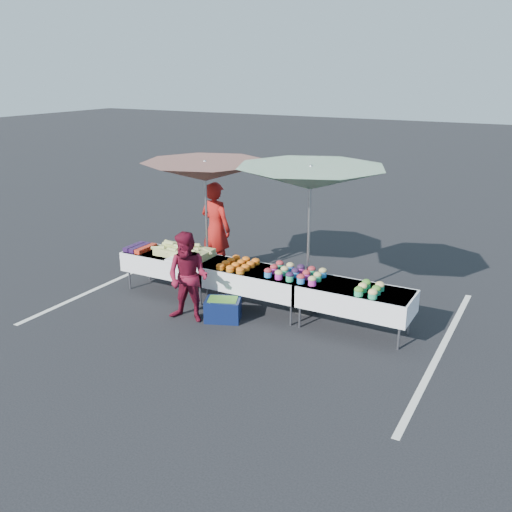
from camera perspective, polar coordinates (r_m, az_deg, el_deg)
The scene contains 17 objects.
ground at distance 10.15m, azimuth 0.00°, elevation -5.37°, with size 80.00×80.00×0.00m, color black.
stripe_left at distance 11.91m, azimuth -13.64°, elevation -2.25°, with size 0.10×5.00×0.00m, color silver.
stripe_right at distance 9.20m, azimuth 17.99°, elevation -8.94°, with size 0.10×5.00×0.00m, color silver.
table_left at distance 10.86m, azimuth -8.36°, elevation -0.66°, with size 1.86×0.81×0.75m.
table_center at distance 9.93m, azimuth 0.00°, elevation -2.29°, with size 1.86×0.81×0.75m.
table_right at distance 9.26m, azimuth 9.84°, elevation -4.13°, with size 1.86×0.81×0.75m.
berry_punnets at distance 11.18m, azimuth -11.51°, elevation 0.83°, with size 0.40×0.54×0.08m.
corn_pile at distance 10.67m, azimuth -7.24°, elevation 0.50°, with size 1.16×0.57×0.26m.
plastic_bags at distance 10.40m, azimuth -8.07°, elevation -0.39°, with size 0.30×0.25×0.05m, color white.
carrot_bowls at distance 10.01m, azimuth -1.78°, elevation -0.80°, with size 0.55×0.69×0.11m.
potato_cups at distance 9.53m, azimuth 3.96°, elevation -1.65°, with size 0.94×0.58×0.16m.
bean_baskets at distance 9.01m, azimuth 11.27°, elevation -3.22°, with size 0.36×0.50×0.15m.
vendor at distance 11.67m, azimuth -4.04°, elevation 2.77°, with size 0.70×0.46×1.92m, color #A41712.
customer at distance 9.52m, azimuth -6.82°, elevation -2.14°, with size 0.75×0.58×1.54m, color maroon.
umbrella_left at distance 10.79m, azimuth -5.11°, elevation 8.34°, with size 2.60×2.60×2.45m.
umbrella_right at distance 9.47m, azimuth 5.47°, elevation 7.65°, with size 2.60×2.60×2.58m.
storage_bin at distance 9.69m, azimuth -3.32°, elevation -5.32°, with size 0.70×0.61×0.38m.
Camera 1 is at (4.47, -8.15, 4.06)m, focal length 40.00 mm.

